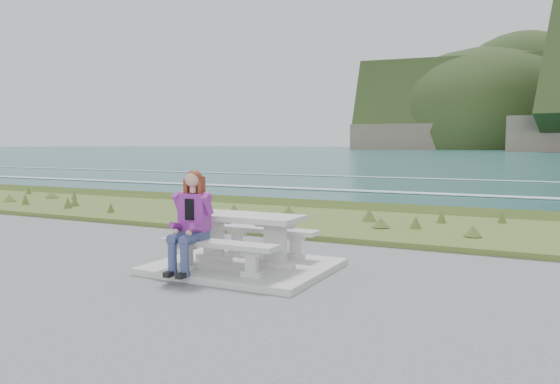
# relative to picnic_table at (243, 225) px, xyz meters

# --- Properties ---
(concrete_slab) EXTENTS (2.60, 2.10, 0.10)m
(concrete_slab) POSITION_rel_picnic_table_xyz_m (-0.00, 0.00, -0.63)
(concrete_slab) COLOR #A3A39E
(concrete_slab) RESTS_ON ground
(picnic_table) EXTENTS (1.80, 0.75, 0.75)m
(picnic_table) POSITION_rel_picnic_table_xyz_m (0.00, 0.00, 0.00)
(picnic_table) COLOR #A3A39E
(picnic_table) RESTS_ON concrete_slab
(bench_landward) EXTENTS (1.80, 0.35, 0.45)m
(bench_landward) POSITION_rel_picnic_table_xyz_m (0.00, -0.70, -0.23)
(bench_landward) COLOR #A3A39E
(bench_landward) RESTS_ON concrete_slab
(bench_seaward) EXTENTS (1.80, 0.35, 0.45)m
(bench_seaward) POSITION_rel_picnic_table_xyz_m (0.00, 0.70, -0.23)
(bench_seaward) COLOR #A3A39E
(bench_seaward) RESTS_ON concrete_slab
(grass_verge) EXTENTS (160.00, 4.50, 0.22)m
(grass_verge) POSITION_rel_picnic_table_xyz_m (-0.00, 5.00, -0.68)
(grass_verge) COLOR #355921
(grass_verge) RESTS_ON ground
(shore_drop) EXTENTS (160.00, 0.80, 2.20)m
(shore_drop) POSITION_rel_picnic_table_xyz_m (-0.00, 7.90, -0.68)
(shore_drop) COLOR #655B4B
(shore_drop) RESTS_ON ground
(ocean) EXTENTS (1600.00, 1600.00, 0.09)m
(ocean) POSITION_rel_picnic_table_xyz_m (-0.00, 25.09, -2.42)
(ocean) COLOR #1B4B4E
(ocean) RESTS_ON ground
(seated_woman) EXTENTS (0.44, 0.74, 1.44)m
(seated_woman) POSITION_rel_picnic_table_xyz_m (-0.40, -0.84, -0.05)
(seated_woman) COLOR navy
(seated_woman) RESTS_ON concrete_slab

